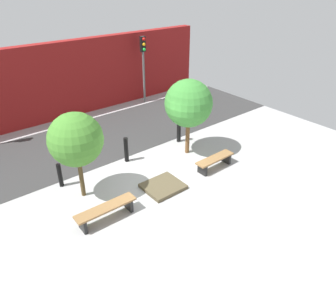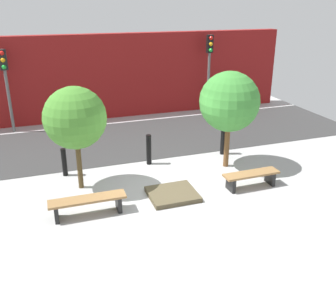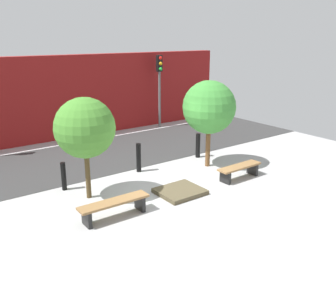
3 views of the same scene
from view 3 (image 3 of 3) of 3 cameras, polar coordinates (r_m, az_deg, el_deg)
The scene contains 12 objects.
ground_plane at distance 11.18m, azimuth 1.59°, elevation -7.40°, with size 18.00×18.00×0.00m, color #A6A6A6.
road_strip at distance 14.85m, azimuth -9.38°, elevation -1.50°, with size 18.00×4.32×0.01m, color #333333.
building_facade at distance 17.36m, azimuth -14.65°, elevation 6.97°, with size 16.20×0.50×3.66m, color maroon.
bench_left at distance 9.70m, azimuth -8.19°, elevation -9.25°, with size 1.88×0.44×0.46m.
bench_right at distance 12.31m, azimuth 10.83°, elevation -3.82°, with size 1.63×0.43×0.44m.
planter_bed at distance 11.09m, azimuth 1.85°, elevation -7.23°, with size 1.28×1.14×0.13m, color brown.
tree_behind_left_bench at distance 10.44m, azimuth -12.56°, elevation 2.38°, with size 1.68×1.68×2.90m.
tree_behind_right_bench at distance 12.88m, azimuth 6.29°, elevation 5.56°, with size 1.83×1.83×3.03m.
bollard_far_left at distance 11.63m, azimuth -15.62°, elevation -4.76°, with size 0.15×0.15×0.86m, color black.
bollard_left at distance 12.69m, azimuth -4.49°, elevation -2.09°, with size 0.16×0.16×0.99m, color black.
bollard_center at distance 14.19m, azimuth 4.58°, elevation -0.22°, with size 0.17×0.17×0.93m, color black.
traffic_light_mid_west at distance 18.57m, azimuth -1.29°, elevation 10.02°, with size 0.28×0.27×3.55m.
Camera 3 is at (-6.29, -8.07, 4.50)m, focal length 40.00 mm.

